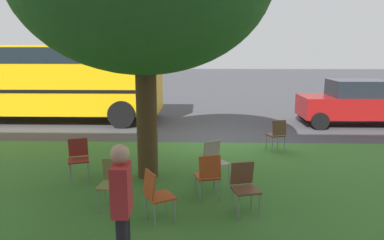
% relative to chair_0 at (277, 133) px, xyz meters
% --- Properties ---
extents(ground, '(80.00, 80.00, 0.00)m').
position_rel_chair_0_xyz_m(ground, '(1.58, -1.05, -0.52)').
color(ground, '#424247').
extents(grass_verge, '(48.00, 6.00, 0.01)m').
position_rel_chair_0_xyz_m(grass_verge, '(1.58, 2.15, -0.52)').
color(grass_verge, '#3D752D').
rests_on(grass_verge, ground).
extents(chair_0, '(0.52, 0.53, 0.88)m').
position_rel_chair_0_xyz_m(chair_0, '(0.00, 0.00, 0.00)').
color(chair_0, brown).
rests_on(chair_0, ground).
extents(chair_1, '(0.57, 0.57, 0.88)m').
position_rel_chair_0_xyz_m(chair_1, '(2.76, 4.18, 0.00)').
color(chair_1, '#C64C1E').
rests_on(chair_1, ground).
extents(chair_2, '(0.51, 0.51, 0.88)m').
position_rel_chair_0_xyz_m(chair_2, '(1.32, 3.77, 0.00)').
color(chair_2, brown).
rests_on(chair_2, ground).
extents(chair_3, '(0.58, 0.58, 0.88)m').
position_rel_chair_0_xyz_m(chair_3, '(1.77, 2.38, 0.00)').
color(chair_3, '#ADA393').
rests_on(chair_3, ground).
extents(chair_4, '(0.52, 0.53, 0.88)m').
position_rel_chair_0_xyz_m(chair_4, '(4.66, 2.24, 0.00)').
color(chair_4, '#B7332D').
rests_on(chair_4, ground).
extents(chair_5, '(0.46, 0.46, 0.88)m').
position_rel_chair_0_xyz_m(chair_5, '(3.59, 3.65, 0.00)').
color(chair_5, olive).
rests_on(chair_5, ground).
extents(chair_6, '(0.51, 0.51, 0.88)m').
position_rel_chair_0_xyz_m(chair_6, '(1.92, 3.27, 0.00)').
color(chair_6, '#C64C1E').
rests_on(chair_6, ground).
extents(parked_car, '(3.70, 1.92, 1.65)m').
position_rel_chair_0_xyz_m(parked_car, '(-3.48, -3.57, 0.32)').
color(parked_car, maroon).
rests_on(parked_car, ground).
extents(school_bus, '(10.40, 2.80, 2.88)m').
position_rel_chair_0_xyz_m(school_bus, '(8.87, -4.08, 1.24)').
color(school_bus, yellow).
rests_on(school_bus, ground).
extents(pedestrian_0, '(0.22, 0.37, 1.69)m').
position_rel_chair_0_xyz_m(pedestrian_0, '(2.97, 5.59, 0.41)').
color(pedestrian_0, black).
rests_on(pedestrian_0, ground).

